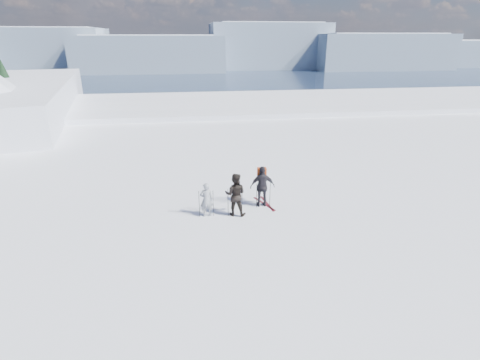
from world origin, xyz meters
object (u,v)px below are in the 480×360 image
object	(u,v)px
skier_pack	(262,187)
skier_grey	(206,200)
skier_dark	(235,194)
skis_loose	(266,204)

from	to	relation	value
skier_pack	skier_grey	bearing A→B (deg)	16.48
skier_grey	skier_pack	world-z (taller)	skier_pack
skier_dark	skier_pack	world-z (taller)	skier_pack
skier_dark	skier_grey	bearing A→B (deg)	13.64
skier_dark	skis_loose	world-z (taller)	skier_dark
skier_grey	skier_dark	world-z (taller)	skier_dark
skier_grey	skier_dark	bearing A→B (deg)	173.58
skier_grey	skier_dark	distance (m)	1.25
skis_loose	skier_dark	bearing A→B (deg)	-150.13
skier_grey	skier_dark	size ratio (longest dim) A/B	0.80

